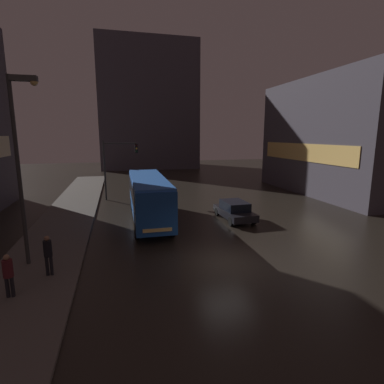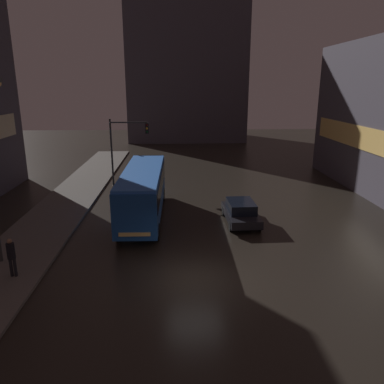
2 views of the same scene
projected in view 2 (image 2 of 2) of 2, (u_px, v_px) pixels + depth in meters
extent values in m
plane|color=black|center=(195.00, 280.00, 17.03)|extent=(120.00, 120.00, 0.00)
cube|color=#56514C|center=(60.00, 210.00, 26.24)|extent=(4.00, 48.00, 0.15)
cube|color=#E0B25B|center=(357.00, 136.00, 30.51)|extent=(0.24, 15.38, 1.80)
cube|color=#423D47|center=(186.00, 65.00, 59.37)|extent=(18.00, 12.00, 23.20)
cube|color=#EAC66B|center=(131.00, 86.00, 59.89)|extent=(0.24, 10.20, 1.80)
cube|color=#EAC66B|center=(129.00, 42.00, 58.07)|extent=(0.24, 10.20, 1.80)
cube|color=#194793|center=(143.00, 191.00, 24.50)|extent=(2.51, 10.44, 2.57)
cube|color=black|center=(143.00, 183.00, 24.35)|extent=(2.56, 9.61, 1.10)
cube|color=blue|center=(142.00, 171.00, 24.12)|extent=(2.46, 10.23, 0.16)
cube|color=#F4CC72|center=(135.00, 234.00, 19.72)|extent=(1.68, 0.12, 0.20)
cylinder|color=black|center=(157.00, 232.00, 21.24)|extent=(0.26, 1.00, 1.00)
cylinder|color=black|center=(118.00, 232.00, 21.17)|extent=(0.26, 1.00, 1.00)
cylinder|color=black|center=(163.00, 194.00, 28.56)|extent=(0.26, 1.00, 1.00)
cylinder|color=black|center=(134.00, 195.00, 28.49)|extent=(0.26, 1.00, 1.00)
cube|color=black|center=(241.00, 214.00, 23.96)|extent=(2.01, 4.29, 0.50)
cube|color=black|center=(241.00, 206.00, 23.80)|extent=(1.67, 2.37, 0.63)
cylinder|color=black|center=(259.00, 225.00, 22.72)|extent=(0.22, 0.64, 0.64)
cylinder|color=black|center=(231.00, 226.00, 22.60)|extent=(0.22, 0.64, 0.64)
cylinder|color=black|center=(249.00, 210.00, 25.44)|extent=(0.22, 0.64, 0.64)
cylinder|color=black|center=(224.00, 211.00, 25.33)|extent=(0.22, 0.64, 0.64)
cylinder|color=black|center=(11.00, 267.00, 16.91)|extent=(0.14, 0.14, 0.88)
cylinder|color=black|center=(15.00, 267.00, 16.92)|extent=(0.14, 0.14, 0.88)
cylinder|color=black|center=(11.00, 251.00, 16.70)|extent=(0.48, 0.48, 0.73)
sphere|color=#8C664C|center=(9.00, 241.00, 16.57)|extent=(0.22, 0.22, 0.22)
cylinder|color=#2D2D2D|center=(112.00, 153.00, 32.16)|extent=(0.16, 0.16, 5.81)
cylinder|color=#2D2D2D|center=(128.00, 122.00, 31.51)|extent=(3.09, 0.12, 0.12)
cube|color=black|center=(147.00, 128.00, 31.71)|extent=(0.30, 0.24, 0.90)
sphere|color=#390706|center=(147.00, 125.00, 31.50)|extent=(0.18, 0.18, 0.18)
sphere|color=gold|center=(147.00, 128.00, 31.58)|extent=(0.18, 0.18, 0.18)
sphere|color=black|center=(147.00, 132.00, 31.65)|extent=(0.18, 0.18, 0.18)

